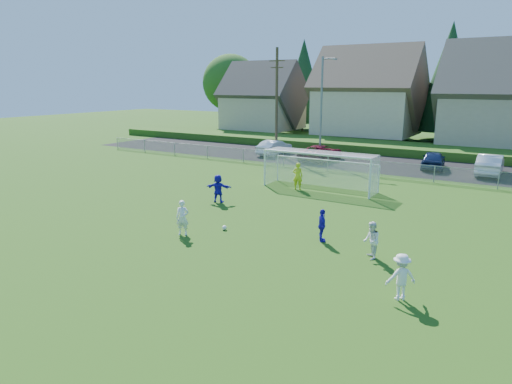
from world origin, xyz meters
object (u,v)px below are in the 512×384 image
(player_blue_a, at_px, (322,225))
(goalkeeper, at_px, (298,176))
(car_b, at_px, (274,148))
(car_e, at_px, (433,160))
(soccer_goal, at_px, (321,164))
(player_white_b, at_px, (371,240))
(player_white_a, at_px, (182,218))
(soccer_ball, at_px, (224,228))
(player_white_c, at_px, (401,277))
(car_c, at_px, (321,153))
(player_blue_b, at_px, (218,188))
(car_f, at_px, (490,165))

(player_blue_a, height_order, goalkeeper, goalkeeper)
(car_b, height_order, car_e, car_e)
(soccer_goal, bearing_deg, player_white_b, -56.74)
(player_white_a, xyz_separation_m, player_white_b, (8.27, 1.68, -0.05))
(soccer_ball, bearing_deg, player_white_c, -17.49)
(car_b, distance_m, car_e, 14.57)
(car_c, bearing_deg, player_white_a, 101.82)
(goalkeeper, bearing_deg, soccer_ball, 82.02)
(soccer_ball, xyz_separation_m, player_white_b, (7.06, 0.11, 0.65))
(player_white_a, bearing_deg, car_c, 73.03)
(player_blue_b, xyz_separation_m, car_c, (-0.90, 16.67, -0.11))
(player_blue_b, relative_size, car_c, 0.32)
(player_white_b, xyz_separation_m, car_e, (-1.94, 21.78, -0.03))
(player_white_c, height_order, car_e, player_white_c)
(player_white_a, bearing_deg, car_e, 50.17)
(soccer_ball, relative_size, car_c, 0.04)
(car_e, bearing_deg, car_b, -6.09)
(player_white_a, height_order, player_white_c, player_white_a)
(soccer_ball, relative_size, player_white_c, 0.14)
(goalkeeper, height_order, car_c, goalkeeper)
(player_white_b, distance_m, car_f, 21.44)
(player_blue_b, bearing_deg, car_f, -143.78)
(player_white_c, bearing_deg, player_white_b, -96.51)
(player_white_a, bearing_deg, car_f, 40.73)
(player_blue_a, relative_size, goalkeeper, 0.82)
(car_b, xyz_separation_m, car_c, (5.20, -0.73, -0.01))
(player_white_a, bearing_deg, player_white_b, -13.24)
(player_white_c, distance_m, goalkeeper, 15.73)
(player_blue_a, xyz_separation_m, car_e, (0.55, 20.93, 0.00))
(player_white_b, height_order, goalkeeper, goalkeeper)
(player_white_a, distance_m, goalkeeper, 11.00)
(player_white_c, height_order, player_blue_b, player_blue_b)
(player_white_b, bearing_deg, soccer_ball, -119.06)
(player_white_a, height_order, player_blue_a, player_white_a)
(player_white_a, bearing_deg, soccer_goal, 58.22)
(car_e, relative_size, car_f, 0.88)
(car_b, bearing_deg, player_white_b, 130.09)
(player_blue_b, height_order, goalkeeper, goalkeeper)
(soccer_ball, height_order, car_b, car_b)
(car_f, bearing_deg, player_blue_b, 53.02)
(soccer_ball, bearing_deg, player_white_a, -127.69)
(player_blue_b, bearing_deg, soccer_goal, -137.23)
(player_white_b, bearing_deg, car_e, 155.13)
(soccer_goal, bearing_deg, car_c, 113.76)
(car_b, bearing_deg, goalkeeper, 127.84)
(car_e, distance_m, soccer_goal, 12.45)
(car_c, bearing_deg, car_b, -3.93)
(player_blue_a, xyz_separation_m, car_b, (-14.02, 20.50, -0.01))
(soccer_ball, height_order, player_white_a, player_white_a)
(car_f, height_order, soccer_goal, soccer_goal)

